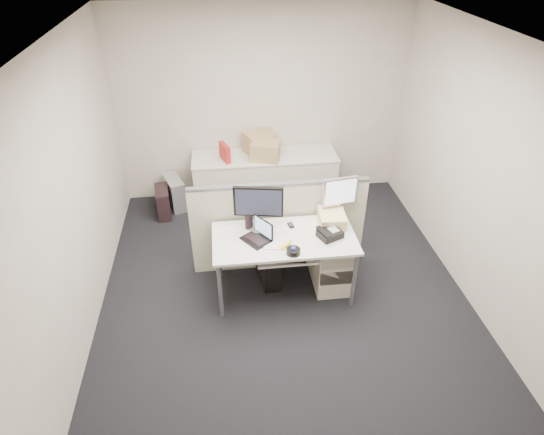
{
  "coord_description": "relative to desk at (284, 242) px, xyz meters",
  "views": [
    {
      "loc": [
        -0.59,
        -3.79,
        3.54
      ],
      "look_at": [
        -0.11,
        0.15,
        0.89
      ],
      "focal_mm": 30.0,
      "sensor_mm": 36.0,
      "label": 1
    }
  ],
  "objects": [
    {
      "name": "banana",
      "position": [
        0.0,
        -0.15,
        0.09
      ],
      "size": [
        0.16,
        0.16,
        0.04
      ],
      "primitive_type": "ellipsoid",
      "rotation": [
        0.0,
        0.0,
        0.81
      ],
      "color": "#EAD849",
      "rests_on": "desk"
    },
    {
      "name": "travel_mug",
      "position": [
        -0.35,
        0.22,
        0.16
      ],
      "size": [
        0.11,
        0.11,
        0.19
      ],
      "primitive_type": "cylinder",
      "rotation": [
        0.0,
        0.0,
        -0.29
      ],
      "color": "black",
      "rests_on": "desk"
    },
    {
      "name": "sticky_pad",
      "position": [
        -0.05,
        -0.18,
        0.07
      ],
      "size": [
        0.1,
        0.1,
        0.01
      ],
      "primitive_type": "cube",
      "rotation": [
        0.0,
        0.0,
        -0.43
      ],
      "color": "yellow",
      "rests_on": "desk"
    },
    {
      "name": "manila_folders",
      "position": [
        0.55,
        0.2,
        0.13
      ],
      "size": [
        0.3,
        0.37,
        0.13
      ],
      "primitive_type": "cube",
      "rotation": [
        0.0,
        0.0,
        -0.07
      ],
      "color": "tan",
      "rests_on": "desk"
    },
    {
      "name": "paper_stack",
      "position": [
        -0.12,
        -0.08,
        0.07
      ],
      "size": [
        0.24,
        0.28,
        0.01
      ],
      "primitive_type": "cube",
      "rotation": [
        0.0,
        0.0,
        -0.18
      ],
      "color": "silver",
      "rests_on": "desk"
    },
    {
      "name": "drawer_pedestal",
      "position": [
        0.55,
        0.05,
        -0.34
      ],
      "size": [
        0.4,
        0.55,
        0.65
      ],
      "primitive_type": "cube",
      "color": "beige",
      "rests_on": "floor"
    },
    {
      "name": "desk_phone",
      "position": [
        0.47,
        -0.05,
        0.1
      ],
      "size": [
        0.29,
        0.27,
        0.07
      ],
      "primitive_type": "cube",
      "rotation": [
        0.0,
        0.0,
        0.4
      ],
      "color": "black",
      "rests_on": "desk"
    },
    {
      "name": "red_binder",
      "position": [
        -0.55,
        1.85,
        0.18
      ],
      "size": [
        0.15,
        0.28,
        0.26
      ],
      "primitive_type": "cube",
      "rotation": [
        0.0,
        0.0,
        0.34
      ],
      "color": "#AA1E19",
      "rests_on": "back_counter"
    },
    {
      "name": "wall_left",
      "position": [
        -2.0,
        0.0,
        0.69
      ],
      "size": [
        0.02,
        4.5,
        2.7
      ],
      "primitive_type": "cube",
      "color": "beige",
      "rests_on": "ground"
    },
    {
      "name": "monitor_main",
      "position": [
        -0.25,
        0.18,
        0.32
      ],
      "size": [
        0.54,
        0.29,
        0.52
      ],
      "primitive_type": "cube",
      "rotation": [
        0.0,
        0.0,
        -0.18
      ],
      "color": "black",
      "rests_on": "desk"
    },
    {
      "name": "monitor_small",
      "position": [
        0.65,
        0.32,
        0.31
      ],
      "size": [
        0.42,
        0.25,
        0.48
      ],
      "primitive_type": "cube",
      "rotation": [
        0.0,
        0.0,
        0.14
      ],
      "color": "#B7B7BC",
      "rests_on": "desk"
    },
    {
      "name": "cardboard_box_left",
      "position": [
        -0.05,
        2.05,
        0.21
      ],
      "size": [
        0.5,
        0.45,
        0.31
      ],
      "primitive_type": "cube",
      "rotation": [
        0.0,
        0.0,
        0.39
      ],
      "color": "#A38052",
      "rests_on": "back_counter"
    },
    {
      "name": "floor",
      "position": [
        0.0,
        0.0,
        -0.67
      ],
      "size": [
        4.0,
        4.5,
        0.01
      ],
      "primitive_type": "cube",
      "color": "black",
      "rests_on": "ground"
    },
    {
      "name": "pc_tower_desk",
      "position": [
        -0.15,
        0.2,
        -0.44
      ],
      "size": [
        0.25,
        0.51,
        0.46
      ],
      "primitive_type": "cube",
      "rotation": [
        0.0,
        0.0,
        0.12
      ],
      "color": "black",
      "rests_on": "floor"
    },
    {
      "name": "wall_front",
      "position": [
        0.0,
        -2.25,
        0.69
      ],
      "size": [
        4.0,
        0.02,
        2.7
      ],
      "primitive_type": "cube",
      "color": "beige",
      "rests_on": "ground"
    },
    {
      "name": "wall_back",
      "position": [
        0.0,
        2.25,
        0.69
      ],
      "size": [
        4.0,
        0.02,
        2.7
      ],
      "primitive_type": "cube",
      "color": "beige",
      "rests_on": "ground"
    },
    {
      "name": "keyboard_tray",
      "position": [
        0.0,
        -0.18,
        -0.04
      ],
      "size": [
        0.62,
        0.32,
        0.02
      ],
      "primitive_type": "cube",
      "color": "silver",
      "rests_on": "desk"
    },
    {
      "name": "pc_tower_spare_dark",
      "position": [
        -1.45,
        1.74,
        -0.46
      ],
      "size": [
        0.23,
        0.45,
        0.4
      ],
      "primitive_type": "cube",
      "rotation": [
        0.0,
        0.0,
        0.13
      ],
      "color": "black",
      "rests_on": "floor"
    },
    {
      "name": "pc_tower_spare_silver",
      "position": [
        -1.3,
        1.94,
        -0.44
      ],
      "size": [
        0.34,
        0.52,
        0.45
      ],
      "primitive_type": "cube",
      "rotation": [
        0.0,
        0.0,
        0.34
      ],
      "color": "#B7B7BC",
      "rests_on": "floor"
    },
    {
      "name": "desk",
      "position": [
        0.0,
        0.0,
        0.0
      ],
      "size": [
        1.5,
        0.75,
        0.73
      ],
      "color": "silver",
      "rests_on": "floor"
    },
    {
      "name": "wall_right",
      "position": [
        2.0,
        0.0,
        0.69
      ],
      "size": [
        0.02,
        4.5,
        2.7
      ],
      "primitive_type": "cube",
      "color": "beige",
      "rests_on": "ground"
    },
    {
      "name": "ceiling",
      "position": [
        0.0,
        0.0,
        2.04
      ],
      "size": [
        4.0,
        4.5,
        0.01
      ],
      "primitive_type": "cube",
      "color": "white",
      "rests_on": "ground"
    },
    {
      "name": "trackball",
      "position": [
        0.05,
        -0.28,
        0.09
      ],
      "size": [
        0.17,
        0.17,
        0.05
      ],
      "primitive_type": "cylinder",
      "rotation": [
        0.0,
        0.0,
        0.21
      ],
      "color": "black",
      "rests_on": "desk"
    },
    {
      "name": "cubicle_partition",
      "position": [
        0.0,
        0.45,
        -0.11
      ],
      "size": [
        2.0,
        0.06,
        1.1
      ],
      "primitive_type": "cube",
      "color": "beige",
      "rests_on": "floor"
    },
    {
      "name": "cardboard_box_right",
      "position": [
        0.0,
        1.81,
        0.19
      ],
      "size": [
        0.44,
        0.38,
        0.27
      ],
      "primitive_type": "cube",
      "rotation": [
        0.0,
        0.0,
        -0.26
      ],
      "color": "#A38052",
      "rests_on": "back_counter"
    },
    {
      "name": "keyboard",
      "position": [
        -0.05,
        -0.22,
        -0.02
      ],
      "size": [
        0.49,
        0.22,
        0.03
      ],
      "primitive_type": "cube",
      "rotation": [
        0.0,
        0.0,
        -0.12
      ],
      "color": "black",
      "rests_on": "keyboard_tray"
    },
    {
      "name": "back_counter",
      "position": [
        0.0,
        1.93,
        -0.3
      ],
      "size": [
        2.0,
        0.6,
        0.72
      ],
      "primitive_type": "cube",
      "color": "beige",
      "rests_on": "floor"
    },
    {
      "name": "laptop",
      "position": [
        -0.3,
        -0.02,
        0.17
      ],
      "size": [
        0.34,
        0.36,
        0.21
      ],
      "primitive_type": "cube",
      "rotation": [
        0.0,
        0.0,
        -0.95
      ],
      "color": "black",
      "rests_on": "desk"
    },
    {
      "name": "cellphone",
      "position": [
        0.1,
        0.2,
        0.07
      ],
      "size": [
        0.07,
        0.11,
        0.01
      ],
      "primitive_type": "cube",
      "rotation": [
        0.0,
        0.0,
        0.16
      ],
      "color": "black",
      "rests_on": "desk"
    }
  ]
}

